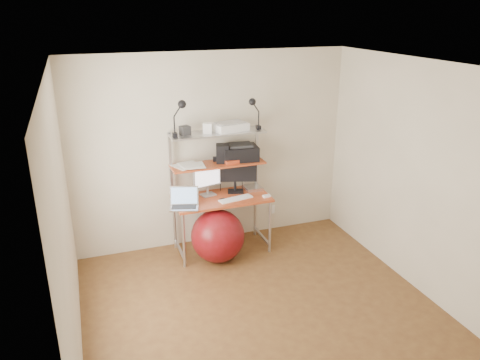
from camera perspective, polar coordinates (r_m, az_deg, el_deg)
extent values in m
plane|color=brown|center=(5.05, 2.94, -15.89)|extent=(3.60, 3.60, 0.00)
plane|color=white|center=(4.11, 3.58, 13.53)|extent=(3.60, 3.60, 0.00)
plane|color=beige|center=(6.03, -3.37, 3.60)|extent=(3.60, 0.00, 3.60)
plane|color=beige|center=(3.06, 16.77, -15.17)|extent=(3.60, 0.00, 3.60)
plane|color=beige|center=(4.14, -20.58, -5.84)|extent=(0.00, 3.60, 3.60)
plane|color=beige|center=(5.35, 21.32, -0.02)|extent=(0.00, 3.60, 3.60)
cube|color=#C24F25|center=(5.88, -2.27, -2.26)|extent=(1.20, 0.60, 0.03)
cylinder|color=#B6B6BB|center=(5.68, -6.87, -7.37)|extent=(0.04, 0.04, 0.71)
cylinder|color=#B6B6BB|center=(6.14, -7.97, -5.22)|extent=(0.04, 0.04, 0.71)
cylinder|color=#B6B6BB|center=(5.99, 3.67, -5.74)|extent=(0.04, 0.04, 0.71)
cylinder|color=#B6B6BB|center=(6.43, 1.85, -3.82)|extent=(0.04, 0.04, 0.71)
cube|color=#B6B6BB|center=(5.84, -8.44, 1.82)|extent=(0.03, 0.04, 0.84)
cube|color=#B6B6BB|center=(6.15, 2.02, 2.97)|extent=(0.03, 0.04, 0.84)
cube|color=#C24F25|center=(5.85, -2.71, 1.96)|extent=(1.18, 0.34, 0.02)
cube|color=#B6B6BB|center=(5.74, -2.78, 5.75)|extent=(1.18, 0.34, 0.02)
cube|color=white|center=(6.62, 3.92, -3.62)|extent=(0.08, 0.01, 0.12)
cube|color=#AEAEB2|center=(5.95, -3.91, -1.79)|extent=(0.20, 0.18, 0.01)
cylinder|color=#AEAEB2|center=(5.95, -3.98, -1.22)|extent=(0.03, 0.03, 0.10)
cube|color=#AEAEB2|center=(5.88, -4.02, 0.56)|extent=(0.39, 0.12, 0.29)
plane|color=white|center=(5.86, -3.98, 0.50)|extent=(0.34, 0.09, 0.35)
cube|color=black|center=(6.04, -0.54, -1.39)|extent=(0.24, 0.21, 0.01)
cylinder|color=black|center=(6.03, -0.60, -0.72)|extent=(0.03, 0.03, 0.12)
cube|color=black|center=(5.95, -0.61, 1.33)|extent=(0.54, 0.20, 0.33)
plane|color=#4458E8|center=(5.94, -0.56, 1.28)|extent=(0.48, 0.15, 0.50)
cube|color=silver|center=(5.60, -6.83, -3.33)|extent=(0.39, 0.32, 0.02)
cube|color=#2A2A2D|center=(5.60, -6.84, -3.23)|extent=(0.32, 0.22, 0.00)
cube|color=silver|center=(5.67, -6.81, -1.76)|extent=(0.35, 0.16, 0.22)
plane|color=#7A9CCC|center=(5.67, -6.81, -1.76)|extent=(0.32, 0.17, 0.30)
cube|color=white|center=(5.81, -0.52, -2.30)|extent=(0.45, 0.21, 0.01)
cube|color=white|center=(5.89, 3.27, -1.96)|extent=(0.10, 0.07, 0.03)
cube|color=silver|center=(6.13, 1.58, -0.95)|extent=(0.22, 0.22, 0.04)
cube|color=black|center=(5.78, -1.98, -2.47)|extent=(0.08, 0.13, 0.01)
cube|color=black|center=(5.95, -0.02, 3.31)|extent=(0.47, 0.35, 0.18)
cube|color=#2A2A2D|center=(5.92, -0.02, 4.29)|extent=(0.32, 0.25, 0.03)
cube|color=black|center=(5.85, -2.14, 3.25)|extent=(0.20, 0.20, 0.23)
cube|color=#BF3F1E|center=(5.83, -1.07, 2.26)|extent=(0.19, 0.14, 0.05)
cube|color=white|center=(5.80, -1.20, 6.50)|extent=(0.45, 0.34, 0.09)
cube|color=#AEAEB2|center=(5.79, -1.20, 7.02)|extent=(0.38, 0.27, 0.02)
cube|color=white|center=(5.67, -4.01, 6.31)|extent=(0.13, 0.12, 0.12)
cube|color=#2A2A2D|center=(5.63, -6.73, 6.01)|extent=(0.14, 0.14, 0.11)
cube|color=black|center=(5.54, -7.95, 5.44)|extent=(0.05, 0.06, 0.05)
cylinder|color=black|center=(5.51, -8.01, 6.67)|extent=(0.02, 0.02, 0.19)
sphere|color=black|center=(5.47, -7.09, 9.16)|extent=(0.10, 0.10, 0.10)
cube|color=black|center=(5.86, 2.27, 6.43)|extent=(0.05, 0.06, 0.05)
cylinder|color=black|center=(5.84, 2.28, 7.50)|extent=(0.02, 0.02, 0.18)
sphere|color=black|center=(5.75, 1.51, 9.52)|extent=(0.09, 0.09, 0.09)
sphere|color=maroon|center=(5.81, -2.73, -6.83)|extent=(0.66, 0.66, 0.66)
cube|color=white|center=(5.76, -6.94, 1.67)|extent=(0.30, 0.34, 0.00)
cube|color=white|center=(5.80, -6.27, 1.85)|extent=(0.25, 0.31, 0.00)
cube|color=white|center=(5.76, -5.43, 1.80)|extent=(0.23, 0.30, 0.00)
cube|color=white|center=(5.76, -6.13, 1.84)|extent=(0.25, 0.31, 0.00)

